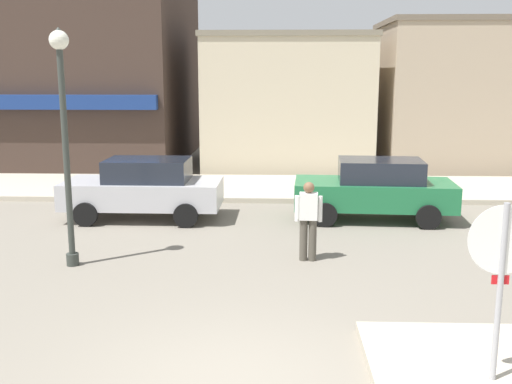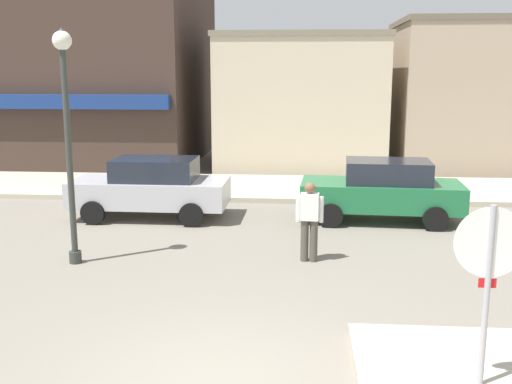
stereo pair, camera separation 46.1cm
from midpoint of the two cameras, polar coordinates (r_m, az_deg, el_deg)
The scene contains 9 objects.
kerb_far at distance 19.23m, azimuth 2.30°, elevation 0.40°, with size 80.00×4.00×0.15m, color #B7AD99.
stop_sign at distance 7.37m, azimuth 22.95°, elevation -7.10°, with size 0.82×0.07×2.30m.
lamp_post at distance 11.92m, azimuth -16.54°, elevation 7.16°, with size 0.36×0.36×4.54m.
parked_car_nearest at distance 15.67m, azimuth -9.09°, elevation 0.47°, with size 4.02×1.91×1.56m.
parked_car_second at distance 15.52m, azimuth 12.79°, elevation 0.22°, with size 4.09×2.05×1.56m.
pedestrian_crossing_near at distance 11.95m, azimuth 6.22°, elevation -2.59°, with size 0.55×0.24×1.61m.
building_corner_shop at distance 26.95m, azimuth -13.68°, elevation 12.13°, with size 8.35×10.08×8.46m.
building_storefront_left_near at distance 24.32m, azimuth 4.80°, elevation 8.63°, with size 6.45×6.07×5.16m.
building_storefront_left_mid at distance 25.35m, azimuth 23.54°, elevation 8.43°, with size 8.76×5.14×5.67m.
Camera 2 is at (0.94, -6.59, 3.74)m, focal length 42.00 mm.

